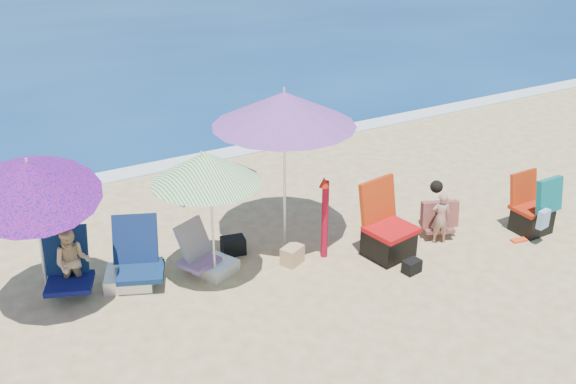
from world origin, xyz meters
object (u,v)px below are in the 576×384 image
chair_rainbow (207,259)px  chair_navy (133,267)px  umbrella_blue (30,179)px  camp_chair_left (388,234)px  umbrella_turquoise (284,109)px  furled_umbrella (325,213)px  umbrella_striped (206,168)px  person_left (70,261)px  camp_chair_right (534,212)px  person_center (439,215)px

chair_rainbow → chair_navy: bearing=165.9°
umbrella_blue → camp_chair_left: bearing=-12.5°
umbrella_turquoise → camp_chair_left: 2.21m
umbrella_blue → camp_chair_left: 4.60m
furled_umbrella → umbrella_striped: bearing=171.3°
umbrella_blue → chair_rainbow: (1.97, -0.11, -1.55)m
person_left → umbrella_turquoise: bearing=-2.0°
camp_chair_right → furled_umbrella: bearing=163.3°
umbrella_blue → camp_chair_right: (6.53, -1.48, -1.39)m
camp_chair_right → chair_navy: bearing=163.7°
umbrella_striped → umbrella_blue: (-1.93, 0.33, 0.15)m
umbrella_striped → camp_chair_left: (2.35, -0.62, -1.25)m
furled_umbrella → camp_chair_left: furled_umbrella is taller
camp_chair_right → person_center: 1.43m
umbrella_turquoise → umbrella_blue: bearing=-177.7°
camp_chair_right → person_left: 6.45m
umbrella_blue → chair_rainbow: 2.50m
umbrella_turquoise → camp_chair_right: 3.99m
umbrella_turquoise → person_center: umbrella_turquoise is taller
umbrella_turquoise → umbrella_blue: size_ratio=1.09×
umbrella_blue → camp_chair_left: (4.28, -0.95, -1.40)m
furled_umbrella → umbrella_blue: bearing=170.7°
furled_umbrella → camp_chair_left: (0.79, -0.38, -0.36)m
chair_navy → chair_rainbow: size_ratio=1.18×
umbrella_striped → person_center: umbrella_striped is taller
umbrella_blue → chair_navy: size_ratio=2.24×
camp_chair_left → person_center: 0.93m
camp_chair_right → person_center: camp_chair_right is taller
umbrella_turquoise → chair_navy: size_ratio=2.43×
chair_rainbow → camp_chair_right: bearing=-16.7°
umbrella_turquoise → umbrella_blue: 3.28m
umbrella_striped → person_center: size_ratio=2.32×
person_center → umbrella_turquoise: bearing=151.1°
umbrella_striped → umbrella_blue: umbrella_blue is taller
umbrella_striped → camp_chair_right: (4.60, -1.15, -1.24)m
umbrella_turquoise → camp_chair_right: size_ratio=2.48×
umbrella_striped → chair_navy: 1.68m
chair_navy → chair_rainbow: 0.95m
chair_rainbow → camp_chair_left: bearing=-19.9°
umbrella_striped → camp_chair_right: umbrella_striped is taller
camp_chair_left → furled_umbrella: bearing=154.3°
camp_chair_left → person_left: bearing=163.3°
umbrella_turquoise → umbrella_blue: umbrella_turquoise is taller
chair_navy → umbrella_turquoise: bearing=0.3°
umbrella_blue → person_center: size_ratio=2.71×
camp_chair_left → person_center: size_ratio=1.38×
chair_navy → umbrella_blue: bearing=-173.6°
chair_rainbow → person_center: person_center is taller
person_center → person_left: size_ratio=0.76×
chair_rainbow → camp_chair_right: (4.56, -1.37, 0.16)m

